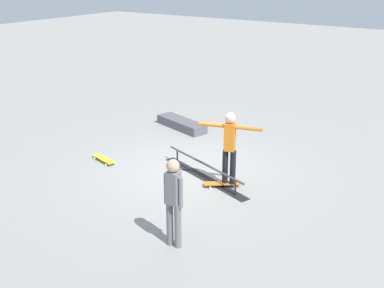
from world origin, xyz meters
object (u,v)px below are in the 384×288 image
Objects in this scene: skater_main at (230,145)px; bystander_grey_shirt at (173,198)px; grind_rail at (204,171)px; skateboard_main at (222,184)px; skate_ledge at (181,124)px; loose_skateboard_yellow at (104,159)px.

skater_main reaches higher than bystander_grey_shirt.
skateboard_main is (-0.58, 0.16, -0.09)m from grind_rail.
grind_rail reaches higher than skate_ledge.
grind_rail is 1.09m from skater_main.
loose_skateboard_yellow is at bearing -7.58° from skater_main.
bystander_grey_shirt is (-1.09, 2.66, 0.76)m from grind_rail.
skater_main is 2.09× the size of loose_skateboard_yellow.
skater_main is at bearing -156.79° from loose_skateboard_yellow.
bystander_grey_shirt is 1.99× the size of loose_skateboard_yellow.
skateboard_main is (-3.08, 2.76, -0.06)m from skate_ledge.
loose_skateboard_yellow is at bearing 87.95° from skate_ledge.
skateboard_main is at bearing 19.13° from skater_main.
grind_rail is at bearing -152.82° from loose_skateboard_yellow.
bystander_grey_shirt is at bearing 165.07° from loose_skateboard_yellow.
grind_rail is 3.37× the size of loose_skateboard_yellow.
grind_rail is 2.68m from loose_skateboard_yellow.
skateboard_main is at bearing -82.09° from bystander_grey_shirt.
skate_ledge is 4.26m from skater_main.
grind_rail is at bearing -71.30° from bystander_grey_shirt.
skateboard_main is 0.46× the size of bystander_grey_shirt.
skater_main is 3.47m from loose_skateboard_yellow.
skater_main reaches higher than grind_rail.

